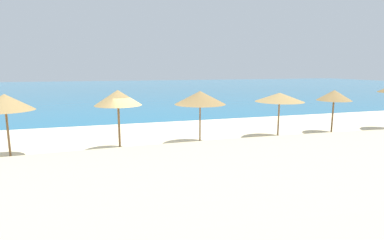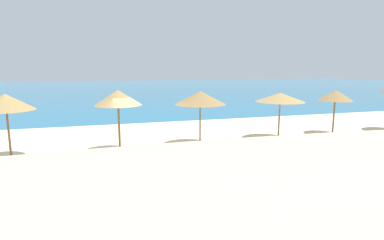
% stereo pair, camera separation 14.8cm
% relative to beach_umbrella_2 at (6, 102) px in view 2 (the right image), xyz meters
% --- Properties ---
extents(ground_plane, '(160.00, 160.00, 0.00)m').
position_rel_beach_umbrella_2_xyz_m(ground_plane, '(5.49, -0.74, -2.41)').
color(ground_plane, beige).
extents(sea_water, '(160.00, 72.97, 0.01)m').
position_rel_beach_umbrella_2_xyz_m(sea_water, '(5.49, 43.43, -2.41)').
color(sea_water, '#1E6B93').
rests_on(sea_water, ground_plane).
extents(dune_ridge, '(38.72, 8.35, 2.35)m').
position_rel_beach_umbrella_2_xyz_m(dune_ridge, '(8.58, -9.49, -1.24)').
color(dune_ridge, beige).
rests_on(dune_ridge, ground_plane).
extents(beach_umbrella_2, '(2.24, 2.24, 2.76)m').
position_rel_beach_umbrella_2_xyz_m(beach_umbrella_2, '(0.00, 0.00, 0.00)').
color(beach_umbrella_2, brown).
rests_on(beach_umbrella_2, ground_plane).
extents(beach_umbrella_3, '(2.11, 2.11, 2.83)m').
position_rel_beach_umbrella_2_xyz_m(beach_umbrella_3, '(4.48, -0.10, 0.07)').
color(beach_umbrella_3, brown).
rests_on(beach_umbrella_3, ground_plane).
extents(beach_umbrella_4, '(2.50, 2.50, 2.70)m').
position_rel_beach_umbrella_2_xyz_m(beach_umbrella_4, '(8.38, -0.01, -0.04)').
color(beach_umbrella_4, brown).
rests_on(beach_umbrella_4, ground_plane).
extents(beach_umbrella_5, '(2.58, 2.58, 2.50)m').
position_rel_beach_umbrella_2_xyz_m(beach_umbrella_5, '(12.84, 0.06, -0.15)').
color(beach_umbrella_5, brown).
rests_on(beach_umbrella_5, ground_plane).
extents(beach_umbrella_6, '(1.94, 1.94, 2.55)m').
position_rel_beach_umbrella_2_xyz_m(beach_umbrella_6, '(16.58, 0.31, -0.17)').
color(beach_umbrella_6, brown).
rests_on(beach_umbrella_6, ground_plane).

